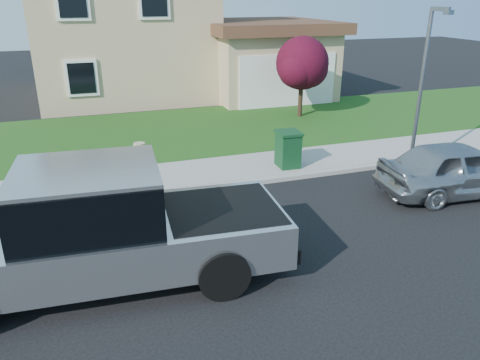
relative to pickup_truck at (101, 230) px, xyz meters
name	(u,v)px	position (x,y,z in m)	size (l,w,h in m)	color
ground	(217,245)	(2.27, 0.55, -1.02)	(80.00, 80.00, 0.00)	black
curb	(223,186)	(3.27, 3.45, -0.96)	(40.00, 0.20, 0.12)	gray
sidewalk	(212,172)	(3.27, 4.55, -0.94)	(40.00, 2.00, 0.15)	gray
lawn	(179,132)	(3.27, 9.05, -0.97)	(40.00, 7.00, 0.10)	#204614
house	(149,30)	(3.58, 16.93, 2.15)	(14.00, 11.30, 6.85)	tan
pickup_truck	(101,230)	(0.00, 0.00, 0.00)	(6.77, 2.79, 2.18)	black
woman	(143,190)	(0.97, 1.73, -0.07)	(0.67, 0.49, 2.00)	tan
sedan	(459,169)	(8.88, 1.12, -0.31)	(1.66, 4.13, 1.41)	#A3A6AA
ornamental_tree	(303,66)	(8.54, 9.65, 1.15)	(2.35, 2.12, 3.23)	black
trash_bin	(288,149)	(5.45, 4.10, -0.33)	(0.68, 0.77, 1.05)	#0F381A
street_lamp	(423,86)	(8.55, 2.50, 1.59)	(0.33, 0.60, 4.57)	slate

